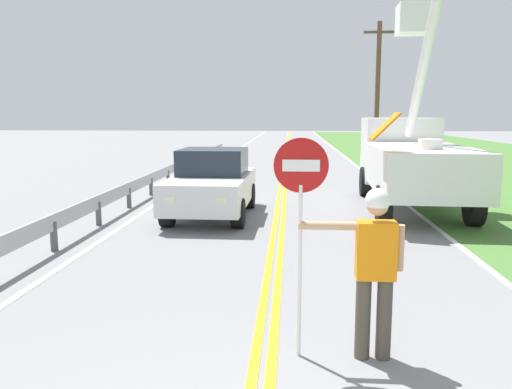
% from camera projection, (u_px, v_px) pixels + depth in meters
% --- Properties ---
extents(centerline_yellow_left, '(0.11, 110.00, 0.01)m').
position_uv_depth(centerline_yellow_left, '(282.00, 174.00, 22.47)').
color(centerline_yellow_left, yellow).
rests_on(centerline_yellow_left, ground).
extents(centerline_yellow_right, '(0.11, 110.00, 0.01)m').
position_uv_depth(centerline_yellow_right, '(286.00, 174.00, 22.46)').
color(centerline_yellow_right, yellow).
rests_on(centerline_yellow_right, ground).
extents(edge_line_right, '(0.12, 110.00, 0.01)m').
position_uv_depth(edge_line_right, '(368.00, 174.00, 22.23)').
color(edge_line_right, silver).
rests_on(edge_line_right, ground).
extents(edge_line_left, '(0.12, 110.00, 0.01)m').
position_uv_depth(edge_line_left, '(203.00, 173.00, 22.71)').
color(edge_line_left, silver).
rests_on(edge_line_left, ground).
extents(flagger_worker, '(1.09, 0.25, 1.83)m').
position_uv_depth(flagger_worker, '(374.00, 263.00, 5.30)').
color(flagger_worker, '#474238').
rests_on(flagger_worker, ground).
extents(stop_sign_paddle, '(0.56, 0.04, 2.33)m').
position_uv_depth(stop_sign_paddle, '(301.00, 199.00, 5.26)').
color(stop_sign_paddle, silver).
rests_on(stop_sign_paddle, ground).
extents(utility_bucket_truck, '(2.91, 6.89, 5.56)m').
position_uv_depth(utility_bucket_truck, '(410.00, 156.00, 14.35)').
color(utility_bucket_truck, white).
rests_on(utility_bucket_truck, ground).
extents(oncoming_sedan_nearest, '(1.98, 4.14, 1.70)m').
position_uv_depth(oncoming_sedan_nearest, '(212.00, 184.00, 12.98)').
color(oncoming_sedan_nearest, silver).
rests_on(oncoming_sedan_nearest, ground).
extents(utility_pole_mid, '(1.80, 0.28, 7.87)m').
position_uv_depth(utility_pole_mid, '(378.00, 88.00, 30.10)').
color(utility_pole_mid, brown).
rests_on(utility_pole_mid, ground).
extents(guardrail_left_shoulder, '(0.10, 32.00, 0.71)m').
position_uv_depth(guardrail_left_shoulder, '(160.00, 175.00, 17.57)').
color(guardrail_left_shoulder, '#9EA0A3').
rests_on(guardrail_left_shoulder, ground).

